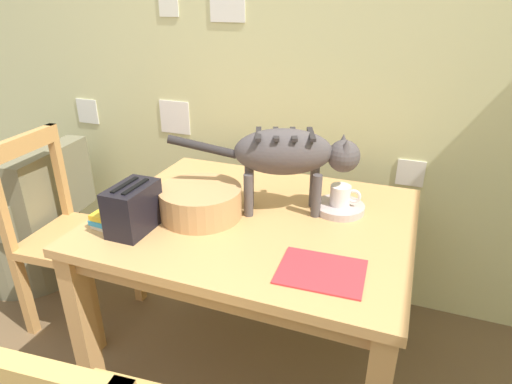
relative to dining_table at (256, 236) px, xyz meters
name	(u,v)px	position (x,y,z in m)	size (l,w,h in m)	color
wall_rear	(287,55)	(-0.11, 0.72, 0.60)	(4.22, 0.11, 2.50)	beige
dining_table	(256,236)	(0.00, 0.00, 0.00)	(1.16, 0.95, 0.74)	tan
cat	(290,155)	(0.10, 0.09, 0.32)	(0.68, 0.30, 0.33)	#4D4645
saucer_bowl	(339,208)	(0.29, 0.16, 0.10)	(0.20, 0.20, 0.03)	#BDA9A8
coffee_mug	(341,195)	(0.29, 0.16, 0.16)	(0.12, 0.08, 0.08)	white
magazine	(321,272)	(0.32, -0.28, 0.09)	(0.26, 0.21, 0.01)	red
book_stack	(121,220)	(-0.43, -0.26, 0.12)	(0.20, 0.14, 0.06)	silver
wicker_basket	(201,201)	(-0.20, -0.07, 0.15)	(0.31, 0.31, 0.11)	tan
toaster	(133,208)	(-0.37, -0.25, 0.18)	(0.12, 0.20, 0.18)	black
wooden_chair_near	(68,235)	(-0.96, -0.01, -0.19)	(0.45, 0.45, 0.95)	tan
wicker_armchair	(32,231)	(-1.46, 0.20, -0.38)	(0.63, 0.65, 0.78)	#726D52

